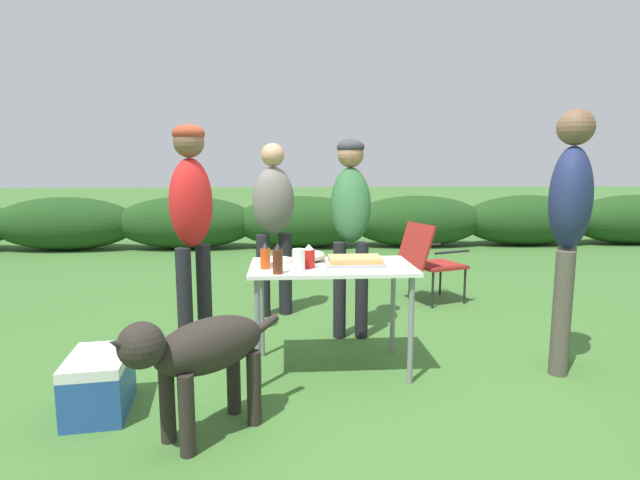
{
  "coord_description": "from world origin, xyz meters",
  "views": [
    {
      "loc": [
        -0.31,
        -3.31,
        1.41
      ],
      "look_at": [
        -0.07,
        0.15,
        0.89
      ],
      "focal_mm": 28.0,
      "sensor_mm": 36.0,
      "label": 1
    }
  ],
  "objects_px": {
    "ketchup_bottle": "(309,257)",
    "standing_person_with_beanie": "(191,212)",
    "standing_person_in_gray_fleece": "(351,211)",
    "cooler_box": "(99,384)",
    "mixing_bowl": "(311,256)",
    "folding_table": "(331,276)",
    "hot_sauce_bottle": "(265,256)",
    "plate_stack": "(274,261)",
    "paper_cup_stack": "(299,260)",
    "camp_chair_green_behind_table": "(429,258)",
    "dog": "(200,352)",
    "standing_person_in_red_jacket": "(569,216)",
    "standing_person_in_dark_puffer": "(274,214)",
    "bbq_sauce_bottle": "(278,259)",
    "food_tray": "(355,261)"
  },
  "relations": [
    {
      "from": "paper_cup_stack",
      "to": "food_tray",
      "type": "bearing_deg",
      "value": 23.64
    },
    {
      "from": "dog",
      "to": "cooler_box",
      "type": "bearing_deg",
      "value": 21.24
    },
    {
      "from": "standing_person_in_dark_puffer",
      "to": "camp_chair_green_behind_table",
      "type": "relative_size",
      "value": 1.94
    },
    {
      "from": "folding_table",
      "to": "standing_person_with_beanie",
      "type": "xyz_separation_m",
      "value": [
        -1.0,
        0.43,
        0.41
      ]
    },
    {
      "from": "hot_sauce_bottle",
      "to": "standing_person_with_beanie",
      "type": "distance_m",
      "value": 0.8
    },
    {
      "from": "bbq_sauce_bottle",
      "to": "ketchup_bottle",
      "type": "relative_size",
      "value": 1.24
    },
    {
      "from": "paper_cup_stack",
      "to": "cooler_box",
      "type": "bearing_deg",
      "value": -163.01
    },
    {
      "from": "camp_chair_green_behind_table",
      "to": "cooler_box",
      "type": "height_order",
      "value": "camp_chair_green_behind_table"
    },
    {
      "from": "folding_table",
      "to": "hot_sauce_bottle",
      "type": "relative_size",
      "value": 6.38
    },
    {
      "from": "mixing_bowl",
      "to": "dog",
      "type": "xyz_separation_m",
      "value": [
        -0.62,
        -0.98,
        -0.32
      ]
    },
    {
      "from": "standing_person_with_beanie",
      "to": "cooler_box",
      "type": "height_order",
      "value": "standing_person_with_beanie"
    },
    {
      "from": "dog",
      "to": "cooler_box",
      "type": "distance_m",
      "value": 0.77
    },
    {
      "from": "mixing_bowl",
      "to": "standing_person_with_beanie",
      "type": "relative_size",
      "value": 0.13
    },
    {
      "from": "bbq_sauce_bottle",
      "to": "standing_person_in_red_jacket",
      "type": "height_order",
      "value": "standing_person_in_red_jacket"
    },
    {
      "from": "food_tray",
      "to": "plate_stack",
      "type": "relative_size",
      "value": 1.58
    },
    {
      "from": "plate_stack",
      "to": "standing_person_in_gray_fleece",
      "type": "xyz_separation_m",
      "value": [
        0.62,
        0.65,
        0.29
      ]
    },
    {
      "from": "bbq_sauce_bottle",
      "to": "standing_person_in_dark_puffer",
      "type": "bearing_deg",
      "value": 92.16
    },
    {
      "from": "folding_table",
      "to": "dog",
      "type": "xyz_separation_m",
      "value": [
        -0.75,
        -0.84,
        -0.2
      ]
    },
    {
      "from": "ketchup_bottle",
      "to": "cooler_box",
      "type": "xyz_separation_m",
      "value": [
        -1.23,
        -0.44,
        -0.64
      ]
    },
    {
      "from": "standing_person_in_gray_fleece",
      "to": "bbq_sauce_bottle",
      "type": "bearing_deg",
      "value": -115.08
    },
    {
      "from": "mixing_bowl",
      "to": "camp_chair_green_behind_table",
      "type": "distance_m",
      "value": 2.0
    },
    {
      "from": "mixing_bowl",
      "to": "ketchup_bottle",
      "type": "relative_size",
      "value": 1.36
    },
    {
      "from": "plate_stack",
      "to": "camp_chair_green_behind_table",
      "type": "bearing_deg",
      "value": 44.69
    },
    {
      "from": "plate_stack",
      "to": "dog",
      "type": "xyz_separation_m",
      "value": [
        -0.36,
        -0.94,
        -0.29
      ]
    },
    {
      "from": "standing_person_in_gray_fleece",
      "to": "standing_person_in_red_jacket",
      "type": "height_order",
      "value": "standing_person_in_red_jacket"
    },
    {
      "from": "folding_table",
      "to": "plate_stack",
      "type": "height_order",
      "value": "plate_stack"
    },
    {
      "from": "food_tray",
      "to": "standing_person_with_beanie",
      "type": "bearing_deg",
      "value": 159.65
    },
    {
      "from": "hot_sauce_bottle",
      "to": "dog",
      "type": "xyz_separation_m",
      "value": [
        -0.31,
        -0.75,
        -0.36
      ]
    },
    {
      "from": "plate_stack",
      "to": "mixing_bowl",
      "type": "relative_size",
      "value": 1.18
    },
    {
      "from": "standing_person_with_beanie",
      "to": "plate_stack",
      "type": "bearing_deg",
      "value": -80.67
    },
    {
      "from": "plate_stack",
      "to": "camp_chair_green_behind_table",
      "type": "relative_size",
      "value": 0.3
    },
    {
      "from": "paper_cup_stack",
      "to": "plate_stack",
      "type": "bearing_deg",
      "value": 120.82
    },
    {
      "from": "standing_person_with_beanie",
      "to": "paper_cup_stack",
      "type": "bearing_deg",
      "value": -90.29
    },
    {
      "from": "plate_stack",
      "to": "dog",
      "type": "relative_size",
      "value": 0.32
    },
    {
      "from": "hot_sauce_bottle",
      "to": "dog",
      "type": "distance_m",
      "value": 0.88
    },
    {
      "from": "mixing_bowl",
      "to": "standing_person_in_dark_puffer",
      "type": "xyz_separation_m",
      "value": [
        -0.28,
        1.17,
        0.18
      ]
    },
    {
      "from": "camp_chair_green_behind_table",
      "to": "standing_person_in_dark_puffer",
      "type": "bearing_deg",
      "value": -98.41
    },
    {
      "from": "mixing_bowl",
      "to": "hot_sauce_bottle",
      "type": "height_order",
      "value": "hot_sauce_bottle"
    },
    {
      "from": "hot_sauce_bottle",
      "to": "cooler_box",
      "type": "distance_m",
      "value": 1.23
    },
    {
      "from": "hot_sauce_bottle",
      "to": "camp_chair_green_behind_table",
      "type": "distance_m",
      "value": 2.38
    },
    {
      "from": "paper_cup_stack",
      "to": "standing_person_in_red_jacket",
      "type": "xyz_separation_m",
      "value": [
        1.82,
        0.06,
        0.26
      ]
    },
    {
      "from": "bbq_sauce_bottle",
      "to": "cooler_box",
      "type": "bearing_deg",
      "value": -165.23
    },
    {
      "from": "standing_person_with_beanie",
      "to": "standing_person_in_dark_puffer",
      "type": "relative_size",
      "value": 1.06
    },
    {
      "from": "ketchup_bottle",
      "to": "standing_person_with_beanie",
      "type": "xyz_separation_m",
      "value": [
        -0.85,
        0.51,
        0.25
      ]
    },
    {
      "from": "standing_person_in_gray_fleece",
      "to": "cooler_box",
      "type": "distance_m",
      "value": 2.24
    },
    {
      "from": "bbq_sauce_bottle",
      "to": "standing_person_in_dark_puffer",
      "type": "xyz_separation_m",
      "value": [
        -0.06,
        1.57,
        0.13
      ]
    },
    {
      "from": "standing_person_with_beanie",
      "to": "standing_person_in_dark_puffer",
      "type": "distance_m",
      "value": 1.06
    },
    {
      "from": "paper_cup_stack",
      "to": "standing_person_in_dark_puffer",
      "type": "relative_size",
      "value": 0.09
    },
    {
      "from": "paper_cup_stack",
      "to": "standing_person_in_dark_puffer",
      "type": "height_order",
      "value": "standing_person_in_dark_puffer"
    },
    {
      "from": "standing_person_with_beanie",
      "to": "dog",
      "type": "bearing_deg",
      "value": -131.25
    }
  ]
}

